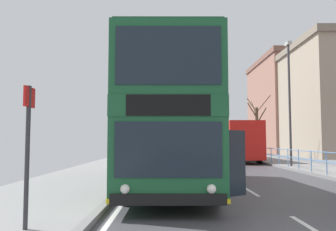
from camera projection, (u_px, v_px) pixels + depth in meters
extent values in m
cube|color=silver|center=(310.00, 227.00, 6.79)|extent=(0.12, 2.00, 0.00)
cube|color=silver|center=(251.00, 192.00, 11.58)|extent=(0.12, 2.00, 0.00)
cube|color=silver|center=(227.00, 177.00, 16.37)|extent=(0.12, 2.00, 0.00)
cube|color=silver|center=(214.00, 169.00, 21.16)|extent=(0.12, 2.00, 0.00)
cube|color=silver|center=(205.00, 164.00, 25.94)|extent=(0.12, 2.00, 0.00)
cube|color=silver|center=(199.00, 160.00, 30.73)|extent=(0.12, 2.00, 0.00)
cube|color=silver|center=(195.00, 158.00, 35.52)|extent=(0.12, 2.00, 0.00)
cube|color=silver|center=(192.00, 156.00, 40.30)|extent=(0.12, 2.00, 0.00)
cube|color=silver|center=(189.00, 154.00, 45.09)|extent=(0.12, 2.00, 0.00)
cube|color=silver|center=(187.00, 153.00, 49.88)|extent=(0.12, 2.00, 0.00)
cube|color=silver|center=(186.00, 152.00, 54.67)|extent=(0.12, 2.00, 0.00)
cube|color=#19512D|center=(168.00, 152.00, 12.64)|extent=(2.59, 10.55, 1.83)
cube|color=#19512D|center=(168.00, 120.00, 12.73)|extent=(2.61, 10.61, 0.48)
cube|color=#19512D|center=(168.00, 91.00, 12.80)|extent=(2.59, 10.55, 1.67)
cube|color=#154527|center=(168.00, 67.00, 12.87)|extent=(2.52, 10.24, 0.08)
cube|color=#19232D|center=(168.00, 150.00, 7.38)|extent=(2.26, 0.04, 1.17)
cube|color=black|center=(168.00, 105.00, 7.45)|extent=(1.80, 0.03, 0.46)
cube|color=#19232D|center=(168.00, 55.00, 7.53)|extent=(2.26, 0.04, 1.27)
cube|color=black|center=(168.00, 200.00, 7.30)|extent=(2.44, 0.09, 0.24)
cube|color=yellow|center=(168.00, 176.00, 12.58)|extent=(2.62, 10.61, 0.10)
cube|color=#19232D|center=(203.00, 145.00, 12.93)|extent=(0.04, 8.23, 0.95)
cube|color=#19232D|center=(203.00, 88.00, 12.81)|extent=(0.04, 9.49, 1.00)
cube|color=#19232D|center=(133.00, 145.00, 12.92)|extent=(0.04, 8.23, 0.95)
cube|color=#19232D|center=(132.00, 88.00, 12.81)|extent=(0.04, 9.49, 1.00)
sphere|color=white|center=(211.00, 189.00, 7.31)|extent=(0.20, 0.20, 0.20)
sphere|color=white|center=(125.00, 189.00, 7.31)|extent=(0.20, 0.20, 0.20)
cube|color=#19232D|center=(233.00, 163.00, 8.42)|extent=(0.68, 0.49, 1.58)
cube|color=black|center=(217.00, 162.00, 8.72)|extent=(0.10, 0.90, 1.58)
cylinder|color=black|center=(214.00, 183.00, 9.52)|extent=(0.30, 1.04, 1.04)
cylinder|color=black|center=(122.00, 183.00, 9.52)|extent=(0.30, 1.04, 1.04)
cylinder|color=black|center=(195.00, 166.00, 15.95)|extent=(0.30, 1.04, 1.04)
cylinder|color=black|center=(141.00, 166.00, 15.95)|extent=(0.30, 1.04, 1.04)
cube|color=red|center=(234.00, 140.00, 29.84)|extent=(2.52, 10.79, 2.82)
cube|color=#19232D|center=(219.00, 136.00, 29.87)|extent=(0.02, 9.17, 1.35)
cube|color=#19232D|center=(249.00, 136.00, 29.87)|extent=(0.02, 9.17, 1.35)
cube|color=#19232D|center=(224.00, 138.00, 35.26)|extent=(2.17, 0.03, 1.69)
cylinder|color=black|center=(214.00, 154.00, 33.14)|extent=(0.28, 0.96, 0.96)
cylinder|color=black|center=(240.00, 154.00, 33.14)|extent=(0.28, 0.96, 0.96)
cylinder|color=black|center=(227.00, 157.00, 26.17)|extent=(0.28, 0.96, 0.96)
cylinder|color=black|center=(259.00, 157.00, 26.17)|extent=(0.28, 0.96, 0.96)
cylinder|color=#598CC6|center=(327.00, 163.00, 15.92)|extent=(0.05, 0.05, 1.07)
cylinder|color=#598CC6|center=(311.00, 161.00, 17.63)|extent=(0.05, 0.05, 1.07)
cylinder|color=#598CC6|center=(299.00, 159.00, 19.34)|extent=(0.05, 0.05, 1.07)
cylinder|color=#598CC6|center=(288.00, 158.00, 21.05)|extent=(0.05, 0.05, 1.07)
cylinder|color=#598CC6|center=(279.00, 156.00, 22.76)|extent=(0.05, 0.05, 1.07)
cylinder|color=#598CC6|center=(271.00, 155.00, 24.47)|extent=(0.05, 0.05, 1.07)
cylinder|color=#598CC6|center=(264.00, 154.00, 26.17)|extent=(0.05, 0.05, 1.07)
cylinder|color=#598CC6|center=(259.00, 154.00, 27.88)|extent=(0.05, 0.05, 1.07)
cylinder|color=#598CC6|center=(253.00, 153.00, 29.59)|extent=(0.05, 0.05, 1.07)
cylinder|color=#598CC6|center=(249.00, 152.00, 31.30)|extent=(0.05, 0.05, 1.07)
cylinder|color=#598CC6|center=(244.00, 152.00, 33.01)|extent=(0.05, 0.05, 1.07)
cylinder|color=#598CC6|center=(241.00, 151.00, 34.72)|extent=(0.05, 0.05, 1.07)
cylinder|color=#598CC6|center=(304.00, 151.00, 18.52)|extent=(0.04, 32.56, 0.04)
cylinder|color=#598CC6|center=(305.00, 159.00, 18.49)|extent=(0.04, 32.56, 0.04)
cylinder|color=#2D2D33|center=(27.00, 157.00, 6.15)|extent=(0.08, 0.08, 2.50)
cube|color=red|center=(29.00, 97.00, 6.25)|extent=(0.04, 0.44, 0.36)
cylinder|color=#38383D|center=(290.00, 105.00, 21.86)|extent=(0.14, 0.14, 7.54)
cube|color=#B2B2AD|center=(288.00, 44.00, 22.15)|extent=(0.28, 0.60, 0.20)
cylinder|color=#4C3D2D|center=(257.00, 132.00, 34.75)|extent=(0.30, 0.30, 4.86)
cylinder|color=#4C3D2D|center=(255.00, 112.00, 35.64)|extent=(0.08, 1.52, 1.47)
cylinder|color=#4C3D2D|center=(263.00, 104.00, 34.24)|extent=(1.08, 1.50, 1.59)
cylinder|color=#4C3D2D|center=(252.00, 105.00, 35.56)|extent=(0.78, 1.34, 1.57)
cylinder|color=#4C3D2D|center=(261.00, 116.00, 34.80)|extent=(1.03, 0.26, 1.68)
cylinder|color=#4C3D2D|center=(252.00, 110.00, 34.91)|extent=(0.96, 0.11, 1.51)
cylinder|color=#4C3D2D|center=(255.00, 116.00, 35.29)|extent=(0.19, 0.93, 0.97)
cylinder|color=#4C3D2D|center=(254.00, 108.00, 35.74)|extent=(0.20, 1.67, 1.60)
cube|color=#936656|center=(290.00, 108.00, 51.56)|extent=(8.86, 15.35, 12.99)
cube|color=brown|center=(289.00, 62.00, 52.07)|extent=(9.22, 15.96, 0.70)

